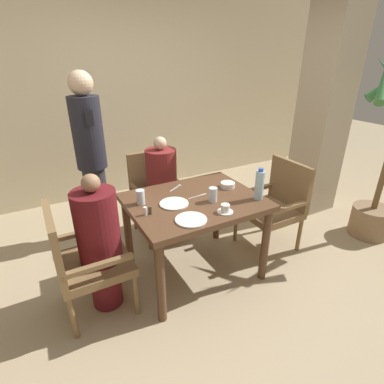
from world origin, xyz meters
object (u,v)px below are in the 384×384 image
at_px(potted_palm, 384,174).
at_px(glass_tall_mid, 140,197).
at_px(chair_far_side, 157,191).
at_px(diner_in_left_chair, 100,243).
at_px(bowl_small, 228,185).
at_px(chair_left_side, 82,258).
at_px(water_bottle, 259,185).
at_px(plate_main_left, 191,220).
at_px(diner_in_far_chair, 162,188).
at_px(teacup_with_saucer, 225,209).
at_px(plate_main_right, 174,204).
at_px(chair_right_side, 276,202).
at_px(standing_host, 91,156).
at_px(glass_tall_near, 213,195).

distance_m(potted_palm, glass_tall_mid, 2.55).
bearing_deg(chair_far_side, diner_in_left_chair, -133.96).
bearing_deg(chair_far_side, bowl_small, -63.30).
bearing_deg(glass_tall_mid, chair_left_side, -165.38).
distance_m(chair_far_side, glass_tall_mid, 0.89).
bearing_deg(water_bottle, plate_main_left, -176.10).
xyz_separation_m(chair_left_side, diner_in_far_chair, (0.96, 0.71, 0.09)).
height_order(chair_far_side, teacup_with_saucer, chair_far_side).
xyz_separation_m(diner_in_far_chair, plate_main_right, (-0.19, -0.71, 0.18)).
distance_m(chair_right_side, standing_host, 1.95).
bearing_deg(standing_host, potted_palm, -28.36).
bearing_deg(glass_tall_mid, chair_far_side, 58.87).
height_order(diner_in_left_chair, standing_host, standing_host).
bearing_deg(water_bottle, diner_in_left_chair, 169.02).
distance_m(diner_in_left_chair, water_bottle, 1.36).
distance_m(diner_in_left_chair, plate_main_left, 0.71).
bearing_deg(diner_in_far_chair, potted_palm, -28.23).
relative_size(chair_far_side, standing_host, 0.52).
bearing_deg(water_bottle, chair_right_side, 27.63).
relative_size(potted_palm, plate_main_right, 8.04).
distance_m(diner_in_left_chair, diner_in_far_chair, 1.08).
distance_m(chair_right_side, plate_main_right, 1.19).
height_order(chair_right_side, standing_host, standing_host).
distance_m(standing_host, glass_tall_near, 1.37).
bearing_deg(glass_tall_near, plate_main_left, -148.39).
height_order(diner_in_left_chair, chair_right_side, diner_in_left_chair).
relative_size(chair_left_side, bowl_small, 6.89).
relative_size(chair_left_side, glass_tall_near, 7.46).
height_order(plate_main_left, glass_tall_mid, glass_tall_mid).
bearing_deg(bowl_small, glass_tall_near, -147.19).
xyz_separation_m(standing_host, plate_main_left, (0.42, -1.34, -0.18)).
bearing_deg(bowl_small, diner_in_far_chair, 121.68).
xyz_separation_m(diner_in_left_chair, chair_right_side, (1.78, 0.00, -0.09)).
distance_m(chair_right_side, glass_tall_near, 0.92).
bearing_deg(potted_palm, chair_far_side, 148.75).
bearing_deg(standing_host, diner_in_left_chair, -101.00).
xyz_separation_m(standing_host, potted_palm, (2.67, -1.44, -0.21)).
bearing_deg(diner_in_left_chair, chair_right_side, 0.00).
bearing_deg(water_bottle, teacup_with_saucer, -170.75).
bearing_deg(plate_main_left, teacup_with_saucer, -3.17).
height_order(bowl_small, glass_tall_near, glass_tall_near).
relative_size(potted_palm, bowl_small, 14.57).
relative_size(water_bottle, glass_tall_mid, 2.25).
bearing_deg(diner_in_far_chair, bowl_small, -58.32).
relative_size(standing_host, potted_palm, 0.91).
relative_size(chair_left_side, chair_far_side, 1.00).
bearing_deg(standing_host, teacup_with_saucer, -62.30).
distance_m(chair_left_side, plate_main_left, 0.87).
bearing_deg(glass_tall_near, water_bottle, -21.75).
height_order(chair_far_side, chair_right_side, same).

